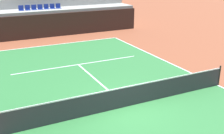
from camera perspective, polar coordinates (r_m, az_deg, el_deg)
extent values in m
plane|color=brown|center=(12.57, 3.06, -8.07)|extent=(80.00, 80.00, 0.00)
cube|color=#2D7238|center=(12.57, 3.06, -8.05)|extent=(11.00, 24.00, 0.01)
cube|color=white|center=(23.07, -11.56, 4.51)|extent=(11.00, 0.10, 0.00)
cube|color=white|center=(15.74, 20.71, -3.47)|extent=(0.10, 24.00, 0.00)
cube|color=white|center=(17.97, -6.91, 0.50)|extent=(8.26, 0.10, 0.00)
cube|color=white|center=(15.17, -2.83, -3.01)|extent=(0.10, 6.40, 0.00)
cube|color=black|center=(25.65, -13.46, 8.19)|extent=(18.05, 0.30, 2.06)
cube|color=#9E9E99|center=(26.92, -14.16, 8.91)|extent=(18.05, 2.40, 2.30)
cube|color=#9E9E99|center=(29.18, -15.29, 10.46)|extent=(18.05, 2.40, 3.17)
cube|color=navy|center=(26.45, -17.99, 10.95)|extent=(0.44, 0.44, 0.04)
cube|color=navy|center=(26.62, -18.11, 11.47)|extent=(0.44, 0.04, 0.40)
cube|color=navy|center=(26.54, -16.78, 11.10)|extent=(0.44, 0.44, 0.04)
cube|color=navy|center=(26.71, -16.90, 11.61)|extent=(0.44, 0.04, 0.40)
cube|color=navy|center=(26.64, -15.57, 11.24)|extent=(0.44, 0.44, 0.04)
cube|color=navy|center=(26.80, -15.70, 11.75)|extent=(0.44, 0.04, 0.40)
cube|color=navy|center=(26.75, -14.37, 11.37)|extent=(0.44, 0.44, 0.04)
cube|color=navy|center=(26.91, -14.50, 11.88)|extent=(0.44, 0.04, 0.40)
cube|color=navy|center=(26.87, -13.18, 11.50)|extent=(0.44, 0.44, 0.04)
cube|color=navy|center=(27.03, -13.32, 12.01)|extent=(0.44, 0.04, 0.40)
cube|color=navy|center=(27.00, -12.00, 11.62)|extent=(0.44, 0.44, 0.04)
cube|color=navy|center=(27.17, -12.14, 12.12)|extent=(0.44, 0.04, 0.40)
cube|color=navy|center=(27.15, -10.83, 11.74)|extent=(0.44, 0.44, 0.04)
cube|color=navy|center=(27.31, -10.97, 12.24)|extent=(0.44, 0.04, 0.40)
cylinder|color=black|center=(15.58, 21.07, -1.63)|extent=(0.08, 0.08, 1.07)
cube|color=#333338|center=(12.36, 3.10, -6.14)|extent=(10.90, 0.02, 0.92)
cube|color=white|center=(12.16, 3.14, -4.07)|extent=(10.90, 0.04, 0.05)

